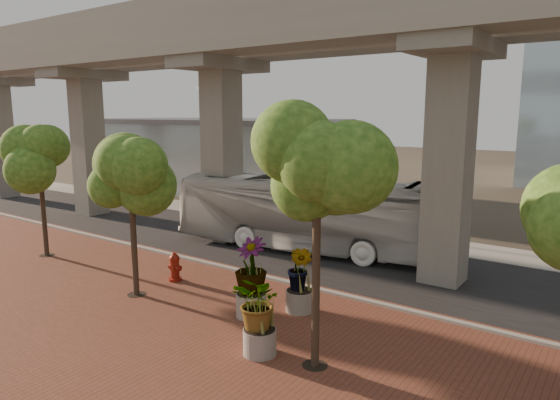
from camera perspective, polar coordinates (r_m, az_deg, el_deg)
The scene contains 16 objects.
ground at distance 22.55m, azimuth 1.60°, elevation -7.74°, with size 160.00×160.00×0.00m, color #322D24.
brick_plaza at distance 16.93m, azimuth -14.18°, elevation -14.13°, with size 70.00×13.00×0.06m, color brown.
asphalt_road at distance 24.16m, azimuth 4.26°, elevation -6.50°, with size 90.00×8.00×0.04m, color black.
curb_strip at distance 20.98m, azimuth -1.49°, elevation -8.88°, with size 70.00×0.25×0.16m, color #9F9D94.
far_sidewalk at distance 28.85m, azimuth 9.96°, elevation -3.88°, with size 90.00×3.00×0.06m, color #9F9D94.
transit_viaduct at distance 23.18m, azimuth 4.50°, elevation 11.00°, with size 72.00×5.60×12.40m.
station_pavilion at distance 46.70m, azimuth -7.87°, elevation 5.39°, with size 23.00×13.00×6.30m.
transit_bus at distance 25.05m, azimuth 2.82°, elevation -1.49°, with size 3.18×13.55×3.78m, color silver.
fire_hydrant at distance 20.99m, azimuth -11.93°, elevation -7.51°, with size 0.60×0.54×1.19m.
planter_front at distance 14.32m, azimuth -2.36°, elevation -12.09°, with size 2.13×2.13×2.34m.
planter_right at distance 16.79m, azimuth -3.35°, elevation -7.95°, with size 2.53×2.53×2.70m.
planter_left at distance 17.26m, azimuth 2.28°, elevation -8.19°, with size 2.13×2.13×2.34m.
street_tree_far_west at distance 25.93m, azimuth -25.81°, elevation 4.01°, with size 3.74×3.74×6.28m.
street_tree_near_west at distance 18.95m, azimuth -16.69°, elevation 2.05°, with size 3.63×3.63×6.00m.
street_tree_near_east at distance 12.72m, azimuth 4.29°, elevation 3.14°, with size 3.55×3.55×6.93m.
streetlamp_west at distance 34.30m, azimuth -7.92°, elevation 6.80°, with size 0.43×1.25×8.61m.
Camera 1 is at (11.96, -17.85, 6.85)m, focal length 32.00 mm.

